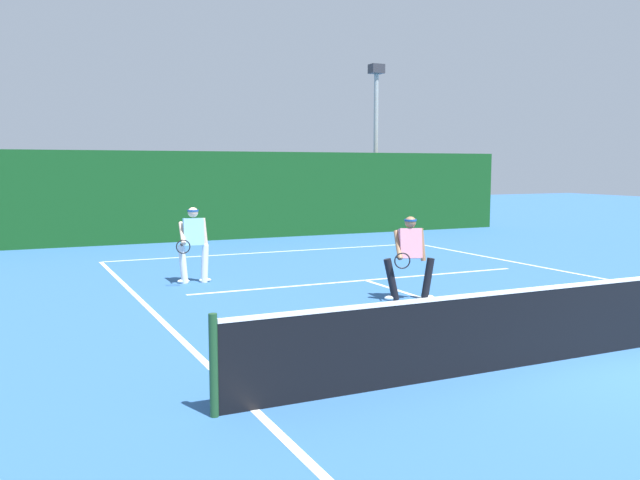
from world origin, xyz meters
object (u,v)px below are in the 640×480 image
at_px(player_far, 193,241).
at_px(player_near, 410,254).
at_px(tennis_ball, 556,288).
at_px(light_pole, 376,127).

bearing_deg(player_far, player_near, 139.15).
height_order(player_near, tennis_ball, player_near).
height_order(player_near, light_pole, light_pole).
distance_m(player_far, tennis_ball, 7.58).
height_order(player_far, tennis_ball, player_far).
distance_m(player_near, light_pole, 15.19).
bearing_deg(tennis_ball, player_near, 173.86).
relative_size(player_far, light_pole, 0.25).
relative_size(player_near, player_far, 0.97).
xyz_separation_m(player_near, tennis_ball, (3.28, -0.35, -0.83)).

